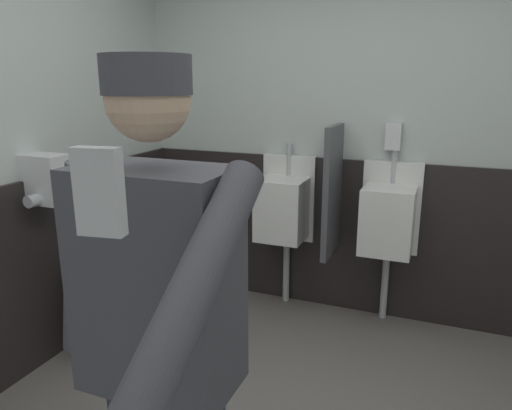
# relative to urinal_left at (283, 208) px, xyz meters

# --- Properties ---
(wall_back) EXTENTS (3.83, 0.12, 2.79)m
(wall_back) POSITION_rel_urinal_left_xyz_m (0.49, 0.22, 0.62)
(wall_back) COLOR silver
(wall_back) RESTS_ON ground_plane
(wainscot_band_back) EXTENTS (3.23, 0.03, 1.14)m
(wainscot_band_back) POSITION_rel_urinal_left_xyz_m (0.49, 0.14, -0.21)
(wainscot_band_back) COLOR black
(wainscot_band_back) RESTS_ON ground_plane
(urinal_left) EXTENTS (0.40, 0.34, 1.24)m
(urinal_left) POSITION_rel_urinal_left_xyz_m (0.00, 0.00, 0.00)
(urinal_left) COLOR white
(urinal_left) RESTS_ON ground_plane
(urinal_middle) EXTENTS (0.40, 0.34, 1.24)m
(urinal_middle) POSITION_rel_urinal_left_xyz_m (0.75, 0.00, 0.00)
(urinal_middle) COLOR white
(urinal_middle) RESTS_ON ground_plane
(privacy_divider_panel) EXTENTS (0.04, 0.40, 0.90)m
(privacy_divider_panel) POSITION_rel_urinal_left_xyz_m (0.38, -0.07, 0.17)
(privacy_divider_panel) COLOR #4C4C51
(person) EXTENTS (0.62, 0.60, 1.75)m
(person) POSITION_rel_urinal_left_xyz_m (0.43, -2.27, 0.24)
(person) COLOR #2D3342
(person) RESTS_ON ground_plane
(cell_phone) EXTENTS (0.06, 0.03, 0.11)m
(cell_phone) POSITION_rel_urinal_left_xyz_m (0.70, -2.77, 0.78)
(cell_phone) COLOR silver
(trash_bin) EXTENTS (0.32, 0.32, 0.65)m
(trash_bin) POSITION_rel_urinal_left_xyz_m (-0.82, -1.02, -0.45)
(trash_bin) COLOR #38383D
(trash_bin) RESTS_ON ground_plane
(hand_dryer) EXTENTS (0.24, 0.23, 0.28)m
(hand_dryer) POSITION_rel_urinal_left_xyz_m (-1.01, -1.21, 0.37)
(hand_dryer) COLOR silver
(soap_dispenser) EXTENTS (0.10, 0.07, 0.18)m
(soap_dispenser) POSITION_rel_urinal_left_xyz_m (0.73, 0.12, 0.54)
(soap_dispenser) COLOR silver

